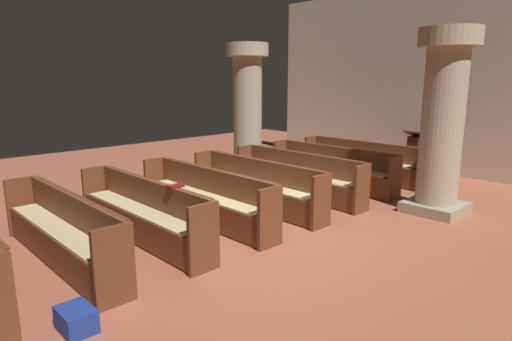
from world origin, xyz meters
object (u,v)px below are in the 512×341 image
object	(u,v)px
pew_row_0	(361,159)
pew_row_5	(142,209)
pew_row_3	(256,183)
pillar_aisle_side	(443,119)
pew_row_4	(205,195)
lectern	(414,157)
hymn_book	(175,186)
pew_row_2	(297,174)
kneeler_box_blue	(76,319)
pew_row_6	(61,228)
pillar_far_side	(247,107)
pew_row_1	(332,166)

from	to	relation	value
pew_row_0	pew_row_5	distance (m)	5.63
pew_row_3	pillar_aisle_side	distance (m)	3.34
pew_row_4	lectern	world-z (taller)	lectern
hymn_book	pillar_aisle_side	bearing A→B (deg)	67.15
pew_row_2	kneeler_box_blue	world-z (taller)	pew_row_2
pew_row_0	pew_row_6	distance (m)	6.75
pew_row_3	pew_row_4	xyz separation A→B (m)	(0.00, -1.13, 0.00)
pillar_aisle_side	lectern	xyz separation A→B (m)	(-1.62, 2.44, -1.16)
pew_row_4	pillar_far_side	size ratio (longest dim) A/B	0.97
lectern	hymn_book	world-z (taller)	lectern
pillar_aisle_side	hymn_book	xyz separation A→B (m)	(-1.75, -4.15, -0.74)
pew_row_3	pew_row_6	bearing A→B (deg)	-90.00
lectern	pew_row_1	bearing A→B (deg)	-107.20
pillar_aisle_side	lectern	bearing A→B (deg)	123.60
pew_row_6	pillar_far_side	distance (m)	5.88
pew_row_0	pew_row_4	distance (m)	4.50
pillar_far_side	lectern	bearing A→B (deg)	41.25
pew_row_5	lectern	distance (m)	6.83
pew_row_4	pew_row_5	xyz separation A→B (m)	(0.00, -1.13, 0.00)
pillar_far_side	pew_row_5	bearing A→B (deg)	-61.28
pew_row_3	kneeler_box_blue	bearing A→B (deg)	-67.06
pew_row_1	pew_row_2	bearing A→B (deg)	-90.00
pew_row_5	pillar_aisle_side	world-z (taller)	pillar_aisle_side
pillar_aisle_side	pew_row_1	bearing A→B (deg)	176.15
pew_row_1	pew_row_2	world-z (taller)	same
lectern	hymn_book	xyz separation A→B (m)	(-0.13, -6.60, 0.42)
pew_row_2	pillar_aisle_side	bearing A→B (deg)	22.55
pew_row_1	hymn_book	xyz separation A→B (m)	(0.58, -4.31, 0.41)
pew_row_5	hymn_book	xyz separation A→B (m)	(0.58, 0.19, 0.41)
pew_row_1	pew_row_5	world-z (taller)	same
pew_row_0	pew_row_5	bearing A→B (deg)	-90.00
pew_row_4	pillar_aisle_side	world-z (taller)	pillar_aisle_side
kneeler_box_blue	pew_row_1	bearing A→B (deg)	104.98
pew_row_2	pew_row_6	size ratio (longest dim) A/B	1.00
pew_row_3	pew_row_5	size ratio (longest dim) A/B	1.00
pew_row_5	pillar_far_side	distance (m)	4.89
pew_row_1	hymn_book	bearing A→B (deg)	-82.29
pew_row_0	hymn_book	size ratio (longest dim) A/B	14.19
pew_row_5	pew_row_4	bearing A→B (deg)	90.00
kneeler_box_blue	hymn_book	bearing A→B (deg)	120.22
pew_row_6	pillar_far_side	xyz separation A→B (m)	(-2.28, 5.29, 1.16)
pew_row_0	pew_row_2	bearing A→B (deg)	-90.00
pillar_far_side	pew_row_1	bearing A→B (deg)	8.35
pew_row_6	pillar_aisle_side	bearing A→B (deg)	66.90
pew_row_2	hymn_book	size ratio (longest dim) A/B	14.19
pew_row_1	pew_row_3	world-z (taller)	same
pew_row_2	pew_row_6	bearing A→B (deg)	-90.00
pillar_far_side	hymn_book	xyz separation A→B (m)	(2.87, -3.97, -0.74)
pew_row_5	kneeler_box_blue	distance (m)	2.33
pillar_far_side	kneeler_box_blue	bearing A→B (deg)	-55.87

